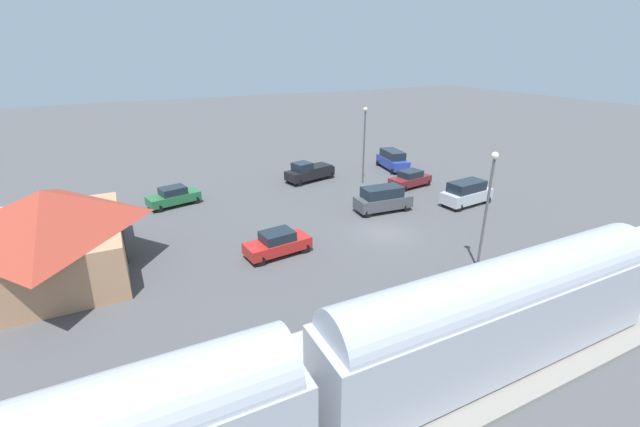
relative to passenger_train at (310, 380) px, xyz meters
The scene contains 15 objects.
ground_plane 19.31m from the passenger_train, 42.87° to the right, with size 200.00×200.00×0.00m, color #4C4C4F.
railway_track 13.28m from the passenger_train, 90.00° to the right, with size 4.80×70.00×0.30m.
platform 13.86m from the passenger_train, 72.89° to the right, with size 3.20×46.00×0.30m.
passenger_train is the anchor object (origin of this frame).
station_building 20.13m from the passenger_train, 26.58° to the left, with size 11.21×8.53×5.55m.
pedestrian_on_platform 23.22m from the passenger_train, 78.33° to the right, with size 0.36×0.36×1.71m.
suv_silver 28.05m from the passenger_train, 55.44° to the right, with size 2.45×5.07×2.22m.
sedan_maroon 31.18m from the passenger_train, 44.30° to the right, with size 2.51×4.73×1.74m.
sedan_red 15.01m from the passenger_train, 16.54° to the right, with size 2.36×4.69×1.74m.
suv_charcoal 23.68m from the passenger_train, 40.61° to the right, with size 2.31×5.03×2.22m.
pickup_black 31.84m from the passenger_train, 24.98° to the right, with size 3.18×5.71×2.14m.
suv_blue 37.49m from the passenger_train, 40.10° to the right, with size 5.15×2.97×2.22m.
sedan_green 27.52m from the passenger_train, ahead, with size 2.84×4.80×1.74m.
light_pole_near_platform 16.77m from the passenger_train, 65.91° to the right, with size 0.44×0.44×7.65m.
light_pole_lot_center 31.38m from the passenger_train, 35.35° to the right, with size 0.44×0.44×7.85m.
Camera 1 is at (-23.91, 17.55, 13.30)m, focal length 23.31 mm.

